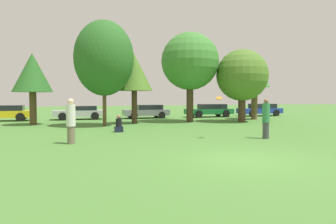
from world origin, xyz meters
TOP-DOWN VIEW (x-y plane):
  - ground_plane at (0.00, 0.00)m, footprint 120.00×120.00m
  - person_thrower at (-5.00, 5.10)m, footprint 0.37×0.37m
  - person_catcher at (3.59, 4.12)m, footprint 0.34×0.34m
  - frisbee at (1.50, 4.73)m, footprint 0.31×0.29m
  - bystander_sitting at (-2.47, 8.87)m, footprint 0.44×0.37m
  - tree_1 at (-7.40, 15.05)m, footprint 2.67×2.67m
  - tree_2 at (-2.83, 12.68)m, footprint 3.88×3.88m
  - tree_3 at (-0.54, 14.12)m, footprint 2.65×2.65m
  - tree_4 at (3.83, 14.29)m, footprint 4.40×4.40m
  - tree_5 at (7.63, 13.08)m, footprint 3.95×3.95m
  - tree_6 at (10.09, 15.18)m, footprint 2.55×2.55m
  - parked_car_yellow at (-9.81, 19.56)m, footprint 3.82×1.89m
  - parked_car_silver at (-4.19, 19.64)m, footprint 4.19×1.93m
  - parked_car_grey at (1.68, 19.53)m, footprint 4.06×2.03m
  - parked_car_green at (7.83, 19.26)m, footprint 4.52×1.87m
  - parked_car_blue at (13.46, 19.30)m, footprint 4.42×1.90m

SIDE VIEW (x-z plane):
  - ground_plane at x=0.00m, z-range 0.00..0.00m
  - bystander_sitting at x=-2.47m, z-range -0.09..0.86m
  - parked_car_silver at x=-4.19m, z-range 0.05..1.20m
  - parked_car_grey at x=1.68m, z-range 0.03..1.24m
  - parked_car_blue at x=13.46m, z-range 0.03..1.26m
  - parked_car_green at x=7.83m, z-range 0.05..1.28m
  - parked_car_yellow at x=-9.81m, z-range 0.04..1.30m
  - person_catcher at x=3.59m, z-range 0.01..1.86m
  - person_thrower at x=-5.00m, z-range 0.01..1.87m
  - frisbee at x=1.50m, z-range 1.79..1.95m
  - tree_1 at x=-7.40m, z-range 1.07..5.99m
  - tree_5 at x=7.63m, z-range 0.78..6.34m
  - tree_3 at x=-0.54m, z-range 1.13..6.15m
  - tree_6 at x=10.09m, z-range 1.27..6.59m
  - tree_2 at x=-2.83m, z-range 0.99..7.91m
  - tree_4 at x=3.83m, z-range 1.19..8.04m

